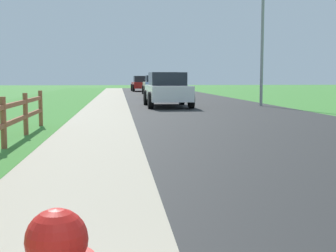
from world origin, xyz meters
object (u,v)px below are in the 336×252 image
Objects in this scene: parked_car_blue at (163,86)px; parked_car_beige at (157,85)px; parked_suv_white at (167,89)px; parked_car_red at (142,84)px; street_lamp at (265,27)px.

parked_car_blue reaches higher than parked_car_beige.
parked_suv_white is 0.98× the size of parked_car_blue.
parked_car_blue reaches higher than parked_car_red.
street_lamp is (4.06, -7.53, 2.86)m from parked_car_blue.
parked_car_beige is (0.77, 15.49, -0.02)m from parked_suv_white.
street_lamp is at bearing 0.20° from parked_suv_white.
parked_car_blue is at bearing 86.20° from parked_suv_white.
street_lamp reaches higher than parked_car_blue.
parked_suv_white is 7.56m from parked_car_blue.
parked_car_red is (-0.40, 17.16, -0.07)m from parked_car_blue.
parked_car_beige is 1.17× the size of parked_car_red.
street_lamp is (4.46, -24.69, 2.93)m from parked_car_red.
street_lamp is at bearing -79.75° from parked_car_red.
parked_car_beige is 0.81× the size of street_lamp.
street_lamp reaches higher than parked_suv_white.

